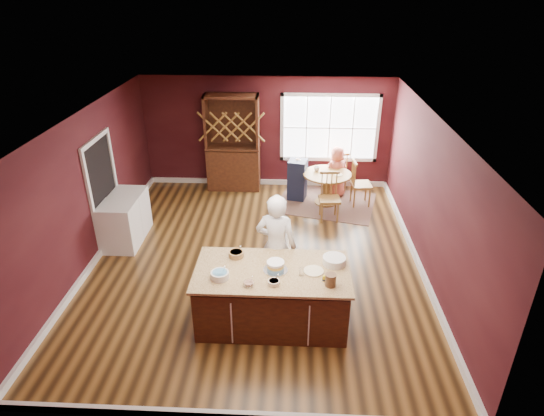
{
  "coord_description": "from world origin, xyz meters",
  "views": [
    {
      "loc": [
        0.64,
        -7.14,
        4.72
      ],
      "look_at": [
        0.29,
        0.06,
        1.05
      ],
      "focal_mm": 30.0,
      "sensor_mm": 36.0,
      "label": 1
    }
  ],
  "objects_px": {
    "chair_south": "(330,197)",
    "dining_table": "(327,182)",
    "hutch": "(233,143)",
    "high_chair": "(297,179)",
    "dryer": "(131,212)",
    "layer_cake": "(275,266)",
    "seated_woman": "(336,172)",
    "kitchen_island": "(272,297)",
    "washer": "(120,227)",
    "chair_east": "(361,183)",
    "chair_north": "(337,170)",
    "toddler": "(294,165)",
    "baker": "(276,246)"
  },
  "relations": [
    {
      "from": "dining_table",
      "to": "toddler",
      "type": "xyz_separation_m",
      "value": [
        -0.75,
        0.35,
        0.28
      ]
    },
    {
      "from": "seated_woman",
      "to": "washer",
      "type": "relative_size",
      "value": 1.32
    },
    {
      "from": "hutch",
      "to": "layer_cake",
      "type": "bearing_deg",
      "value": -75.9
    },
    {
      "from": "kitchen_island",
      "to": "dining_table",
      "type": "relative_size",
      "value": 2.06
    },
    {
      "from": "seated_woman",
      "to": "toddler",
      "type": "relative_size",
      "value": 4.72
    },
    {
      "from": "dining_table",
      "to": "hutch",
      "type": "xyz_separation_m",
      "value": [
        -2.24,
        0.78,
        0.63
      ]
    },
    {
      "from": "chair_south",
      "to": "dining_table",
      "type": "bearing_deg",
      "value": 87.73
    },
    {
      "from": "baker",
      "to": "chair_east",
      "type": "xyz_separation_m",
      "value": [
        1.81,
        3.41,
        -0.36
      ]
    },
    {
      "from": "high_chair",
      "to": "chair_east",
      "type": "bearing_deg",
      "value": 2.58
    },
    {
      "from": "dining_table",
      "to": "chair_south",
      "type": "bearing_deg",
      "value": -88.89
    },
    {
      "from": "layer_cake",
      "to": "dryer",
      "type": "relative_size",
      "value": 0.39
    },
    {
      "from": "chair_south",
      "to": "baker",
      "type": "bearing_deg",
      "value": -114.79
    },
    {
      "from": "chair_east",
      "to": "chair_north",
      "type": "bearing_deg",
      "value": 24.95
    },
    {
      "from": "kitchen_island",
      "to": "dryer",
      "type": "height_order",
      "value": "kitchen_island"
    },
    {
      "from": "kitchen_island",
      "to": "chair_east",
      "type": "distance_m",
      "value": 4.49
    },
    {
      "from": "layer_cake",
      "to": "seated_woman",
      "type": "relative_size",
      "value": 0.29
    },
    {
      "from": "dining_table",
      "to": "hutch",
      "type": "distance_m",
      "value": 2.45
    },
    {
      "from": "dining_table",
      "to": "dryer",
      "type": "xyz_separation_m",
      "value": [
        -4.07,
        -1.52,
        -0.08
      ]
    },
    {
      "from": "high_chair",
      "to": "dryer",
      "type": "distance_m",
      "value": 3.82
    },
    {
      "from": "chair_south",
      "to": "toddler",
      "type": "height_order",
      "value": "chair_south"
    },
    {
      "from": "baker",
      "to": "high_chair",
      "type": "bearing_deg",
      "value": -85.4
    },
    {
      "from": "chair_south",
      "to": "dryer",
      "type": "relative_size",
      "value": 1.15
    },
    {
      "from": "seated_woman",
      "to": "dryer",
      "type": "xyz_separation_m",
      "value": [
        -4.32,
        -1.95,
        -0.16
      ]
    },
    {
      "from": "layer_cake",
      "to": "washer",
      "type": "distance_m",
      "value": 3.67
    },
    {
      "from": "kitchen_island",
      "to": "seated_woman",
      "type": "xyz_separation_m",
      "value": [
        1.31,
        4.55,
        0.18
      ]
    },
    {
      "from": "kitchen_island",
      "to": "washer",
      "type": "xyz_separation_m",
      "value": [
        -3.01,
        1.96,
        0.03
      ]
    },
    {
      "from": "hutch",
      "to": "washer",
      "type": "relative_size",
      "value": 2.5
    },
    {
      "from": "chair_south",
      "to": "washer",
      "type": "distance_m",
      "value": 4.31
    },
    {
      "from": "chair_north",
      "to": "toddler",
      "type": "xyz_separation_m",
      "value": [
        -1.06,
        -0.43,
        0.3
      ]
    },
    {
      "from": "kitchen_island",
      "to": "hutch",
      "type": "height_order",
      "value": "hutch"
    },
    {
      "from": "chair_north",
      "to": "high_chair",
      "type": "xyz_separation_m",
      "value": [
        -0.98,
        -0.55,
        -0.01
      ]
    },
    {
      "from": "baker",
      "to": "hutch",
      "type": "bearing_deg",
      "value": -63.85
    },
    {
      "from": "chair_south",
      "to": "toddler",
      "type": "bearing_deg",
      "value": 120.62
    },
    {
      "from": "baker",
      "to": "layer_cake",
      "type": "distance_m",
      "value": 0.69
    },
    {
      "from": "chair_east",
      "to": "chair_south",
      "type": "distance_m",
      "value": 1.08
    },
    {
      "from": "toddler",
      "to": "dryer",
      "type": "relative_size",
      "value": 0.28
    },
    {
      "from": "chair_north",
      "to": "seated_woman",
      "type": "height_order",
      "value": "seated_woman"
    },
    {
      "from": "dining_table",
      "to": "dryer",
      "type": "distance_m",
      "value": 4.34
    },
    {
      "from": "seated_woman",
      "to": "hutch",
      "type": "bearing_deg",
      "value": -31.64
    },
    {
      "from": "hutch",
      "to": "dining_table",
      "type": "bearing_deg",
      "value": -19.19
    },
    {
      "from": "dryer",
      "to": "seated_woman",
      "type": "bearing_deg",
      "value": 24.33
    },
    {
      "from": "kitchen_island",
      "to": "layer_cake",
      "type": "relative_size",
      "value": 6.32
    },
    {
      "from": "layer_cake",
      "to": "baker",
      "type": "bearing_deg",
      "value": 91.41
    },
    {
      "from": "dining_table",
      "to": "washer",
      "type": "xyz_separation_m",
      "value": [
        -4.07,
        -2.16,
        -0.07
      ]
    },
    {
      "from": "dining_table",
      "to": "chair_south",
      "type": "height_order",
      "value": "chair_south"
    },
    {
      "from": "chair_north",
      "to": "seated_woman",
      "type": "relative_size",
      "value": 0.83
    },
    {
      "from": "high_chair",
      "to": "dryer",
      "type": "height_order",
      "value": "high_chair"
    },
    {
      "from": "layer_cake",
      "to": "high_chair",
      "type": "xyz_separation_m",
      "value": [
        0.33,
        4.35,
        -0.49
      ]
    },
    {
      "from": "hutch",
      "to": "dryer",
      "type": "bearing_deg",
      "value": -128.51
    },
    {
      "from": "kitchen_island",
      "to": "chair_north",
      "type": "relative_size",
      "value": 2.22
    }
  ]
}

